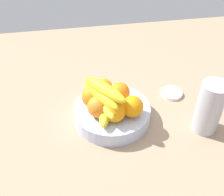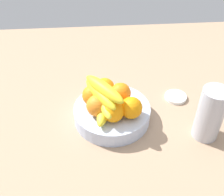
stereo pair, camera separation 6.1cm
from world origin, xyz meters
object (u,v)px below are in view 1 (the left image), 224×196
object	(u,v)px
thermos_tumbler	(209,108)
orange_front_left	(120,93)
orange_front_right	(103,89)
orange_back_left	(98,107)
fruit_bowl	(112,113)
orange_back_right	(115,111)
banana_bunch	(104,98)
orange_top_stack	(132,107)
orange_center	(92,97)
jar_lid	(172,93)

from	to	relation	value
thermos_tumbler	orange_front_left	bearing A→B (deg)	-26.07
orange_front_right	orange_back_left	distance (cm)	9.09
thermos_tumbler	fruit_bowl	bearing A→B (deg)	-18.46
orange_back_right	banana_bunch	world-z (taller)	banana_bunch
fruit_bowl	orange_front_left	size ratio (longest dim) A/B	3.66
orange_back_right	thermos_tumbler	distance (cm)	28.80
orange_back_right	orange_top_stack	xyz separation A→B (cm)	(-5.70, -1.04, 0.00)
orange_center	jar_lid	xyz separation A→B (cm)	(-30.17, -6.28, -7.87)
orange_top_stack	thermos_tumbler	distance (cm)	23.37
banana_bunch	jar_lid	size ratio (longest dim) A/B	2.36
orange_center	orange_back_right	world-z (taller)	same
orange_back_right	orange_center	bearing A→B (deg)	-53.30
orange_top_stack	thermos_tumbler	bearing A→B (deg)	167.57
orange_front_right	orange_back_left	size ratio (longest dim) A/B	1.00
orange_back_left	orange_center	bearing A→B (deg)	-75.78
fruit_bowl	orange_top_stack	bearing A→B (deg)	141.40
fruit_bowl	thermos_tumbler	bearing A→B (deg)	161.54
fruit_bowl	orange_front_left	world-z (taller)	orange_front_left
fruit_bowl	orange_front_right	size ratio (longest dim) A/B	3.66
orange_front_left	orange_back_left	distance (cm)	9.58
orange_back_left	thermos_tumbler	world-z (taller)	thermos_tumbler
orange_center	orange_top_stack	bearing A→B (deg)	149.25
orange_front_right	orange_top_stack	world-z (taller)	same
orange_front_left	jar_lid	size ratio (longest dim) A/B	0.87
orange_front_right	fruit_bowl	bearing A→B (deg)	108.67
banana_bunch	jar_lid	world-z (taller)	banana_bunch
orange_back_left	orange_back_right	distance (cm)	5.45
fruit_bowl	banana_bunch	size ratio (longest dim) A/B	1.35
orange_center	orange_back_left	world-z (taller)	same
orange_back_left	jar_lid	bearing A→B (deg)	-158.46
orange_back_left	thermos_tumbler	xyz separation A→B (cm)	(-33.17, 6.84, 0.38)
orange_front_left	jar_lid	distance (cm)	23.25
orange_front_right	jar_lid	bearing A→B (deg)	-174.05
orange_front_left	orange_top_stack	bearing A→B (deg)	109.11
thermos_tumbler	jar_lid	bearing A→B (deg)	-76.75
thermos_tumbler	jar_lid	distance (cm)	20.47
orange_front_right	orange_center	xyz separation A→B (cm)	(4.03, 3.55, 0.00)
orange_center	orange_back_right	distance (cm)	9.94
orange_back_left	orange_top_stack	xyz separation A→B (cm)	(-10.35, 1.81, 0.00)
orange_center	thermos_tumbler	xyz separation A→B (cm)	(-34.47, 11.96, 0.38)
orange_center	orange_front_right	bearing A→B (deg)	-138.61
orange_front_left	orange_center	size ratio (longest dim) A/B	1.00
thermos_tumbler	jar_lid	size ratio (longest dim) A/B	2.24
fruit_bowl	banana_bunch	xyz separation A→B (cm)	(2.70, 1.14, 7.80)
orange_back_right	fruit_bowl	bearing A→B (deg)	-91.32
orange_front_right	orange_center	distance (cm)	5.37
banana_bunch	orange_back_right	bearing A→B (deg)	120.62
orange_front_right	jar_lid	size ratio (longest dim) A/B	0.87
orange_back_right	jar_lid	size ratio (longest dim) A/B	0.87
orange_back_right	orange_top_stack	distance (cm)	5.80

